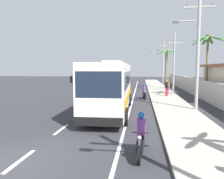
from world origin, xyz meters
TOP-DOWN VIEW (x-y plane):
  - ground_plane at (0.00, 0.00)m, footprint 160.00×160.00m
  - sidewalk_kerb at (6.80, 10.00)m, footprint 3.20×90.00m
  - lane_markings at (2.11, 14.79)m, footprint 3.49×71.00m
  - boundary_wall at (10.60, 14.00)m, footprint 0.24×60.00m
  - coach_bus_foreground at (2.00, 9.23)m, footprint 3.06×10.77m
  - coach_bus_far_lane at (-1.87, 33.33)m, footprint 3.21×11.27m
  - motorcycle_beside_bus at (4.53, 16.90)m, footprint 0.56×1.96m
  - motorcycle_trailing at (4.21, 1.25)m, footprint 0.56×1.96m
  - pedestrian_near_kerb at (7.09, 18.74)m, footprint 0.36×0.36m
  - pedestrian_midwalk at (7.47, 21.05)m, footprint 0.36×0.36m
  - utility_pole_mid at (8.29, 10.53)m, footprint 3.00×0.24m
  - utility_pole_far at (8.56, 25.04)m, footprint 3.49×0.24m
  - utility_pole_distant at (8.49, 39.56)m, footprint 3.74×0.24m
  - palm_nearest at (11.00, 17.66)m, footprint 3.68×3.61m
  - palm_second at (8.10, 29.33)m, footprint 3.30×3.34m

SIDE VIEW (x-z plane):
  - ground_plane at x=0.00m, z-range 0.00..0.00m
  - lane_markings at x=2.11m, z-range 0.00..0.01m
  - sidewalk_kerb at x=6.80m, z-range 0.00..0.14m
  - motorcycle_trailing at x=4.21m, z-range -0.16..1.49m
  - motorcycle_beside_bus at x=4.53m, z-range -0.16..1.50m
  - boundary_wall at x=10.60m, z-range 0.00..2.01m
  - pedestrian_midwalk at x=7.47m, z-range 0.18..1.92m
  - pedestrian_near_kerb at x=7.09m, z-range 0.19..1.94m
  - coach_bus_far_lane at x=-1.87m, z-range 0.07..3.72m
  - coach_bus_foreground at x=2.00m, z-range 0.08..3.90m
  - utility_pole_far at x=8.56m, z-range 0.27..8.44m
  - palm_second at x=8.10m, z-range 1.21..7.55m
  - utility_pole_distant at x=8.49m, z-range 0.27..9.51m
  - utility_pole_mid at x=8.29m, z-range 0.27..9.56m
  - palm_nearest at x=11.00m, z-range 1.86..8.66m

